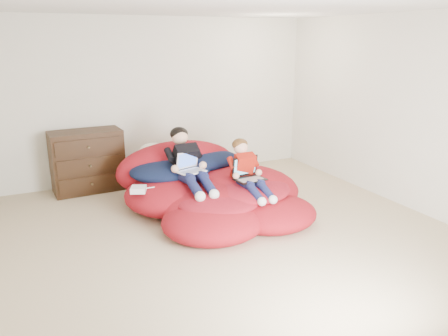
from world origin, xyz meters
TOP-DOWN VIEW (x-y plane):
  - room_shell at (0.00, 0.00)m, footprint 5.10×5.10m
  - dresser at (-1.24, 2.23)m, footprint 1.03×0.59m
  - beanbag_pile at (0.11, 0.78)m, footprint 2.32×2.35m
  - cream_pillow at (-0.41, 1.69)m, footprint 0.42×0.27m
  - older_boy at (-0.20, 0.85)m, footprint 0.33×1.10m
  - younger_boy at (0.42, 0.40)m, footprint 0.28×0.86m
  - laptop_white at (-0.20, 0.77)m, footprint 0.38×0.37m
  - laptop_black at (0.42, 0.38)m, footprint 0.40×0.33m
  - power_adapter at (-0.86, 0.76)m, footprint 0.23×0.23m

SIDE VIEW (x-z plane):
  - room_shell at x=0.00m, z-range -1.17..1.60m
  - beanbag_pile at x=0.11m, z-range -0.19..0.70m
  - power_adapter at x=-0.86m, z-range 0.39..0.45m
  - dresser at x=-1.24m, z-range 0.00..0.90m
  - laptop_black at x=0.42m, z-range 0.43..0.70m
  - younger_boy at x=0.42m, z-range 0.29..0.94m
  - cream_pillow at x=-0.41m, z-range 0.49..0.75m
  - laptop_white at x=-0.20m, z-range 0.51..0.75m
  - older_boy at x=-0.20m, z-range 0.33..1.04m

